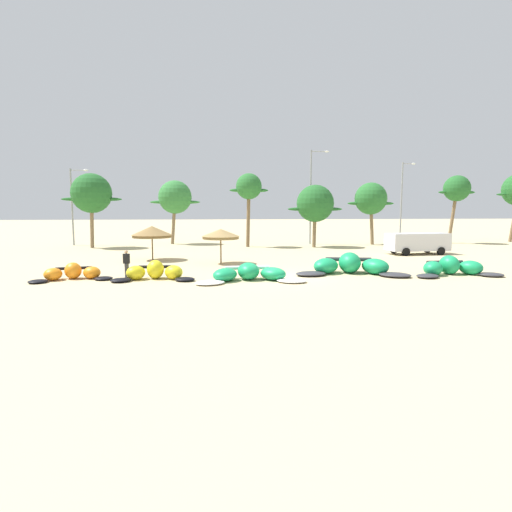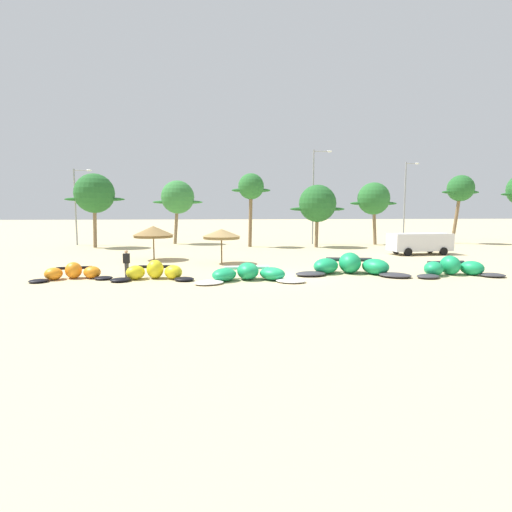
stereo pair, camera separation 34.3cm
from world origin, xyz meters
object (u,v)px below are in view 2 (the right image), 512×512
object	(u,v)px
lamppost_west	(77,202)
palm_center_right	(374,199)
palm_left	(178,198)
palm_leftmost	(94,194)
palm_left_of_gap	(251,188)
lamppost_east_center	(406,198)
palm_center_left	(317,204)
lamppost_west_center	(315,192)
palm_right_of_gap	(461,189)
beach_umbrella_near_van	(153,232)
person_near_kites	(127,264)
kite_far_left	(73,273)
kite_left_of_center	(248,274)
kite_right_of_center	(453,268)
beach_umbrella_middle	(221,234)
parked_van	(418,242)
kite_left	(154,272)
kite_center	(350,266)

from	to	relation	value
lamppost_west	palm_center_right	bearing A→B (deg)	-4.07
palm_left	palm_leftmost	bearing A→B (deg)	-153.87
palm_left_of_gap	lamppost_east_center	world-z (taller)	lamppost_east_center
palm_center_left	lamppost_west_center	bearing A→B (deg)	82.14
palm_center_left	palm_right_of_gap	size ratio (longest dim) A/B	0.83
beach_umbrella_near_van	person_near_kites	size ratio (longest dim) A/B	1.93
palm_right_of_gap	palm_left	bearing A→B (deg)	175.60
kite_far_left	kite_left_of_center	xyz separation A→B (m)	(9.89, -1.35, 0.01)
kite_right_of_center	palm_leftmost	bearing A→B (deg)	142.38
palm_center_right	kite_far_left	bearing A→B (deg)	-140.82
beach_umbrella_middle	lamppost_west	world-z (taller)	lamppost_west
palm_leftmost	lamppost_west	size ratio (longest dim) A/B	0.91
parked_van	lamppost_west	size ratio (longest dim) A/B	0.66
beach_umbrella_near_van	palm_center_left	bearing A→B (deg)	32.34
beach_umbrella_near_van	palm_center_left	xyz separation A→B (m)	(15.23, 9.65, 2.27)
kite_left	beach_umbrella_near_van	distance (m)	9.39
kite_left	palm_left_of_gap	distance (m)	21.57
kite_center	kite_right_of_center	world-z (taller)	kite_center
kite_right_of_center	person_near_kites	size ratio (longest dim) A/B	3.50
kite_center	beach_umbrella_middle	xyz separation A→B (m)	(-7.82, 5.61, 1.67)
kite_left	palm_left	xyz separation A→B (m)	(-0.91, 24.07, 4.81)
kite_far_left	person_near_kites	distance (m)	2.99
beach_umbrella_middle	lamppost_west_center	bearing A→B (deg)	56.41
parked_van	palm_left	size ratio (longest dim) A/B	0.77
kite_center	beach_umbrella_middle	world-z (taller)	beach_umbrella_middle
beach_umbrella_middle	lamppost_east_center	size ratio (longest dim) A/B	0.29
palm_left_of_gap	lamppost_west	world-z (taller)	lamppost_west
kite_left	parked_van	world-z (taller)	parked_van
parked_van	palm_left_of_gap	world-z (taller)	palm_left_of_gap
kite_center	person_near_kites	world-z (taller)	person_near_kites
palm_center_right	kite_left_of_center	bearing A→B (deg)	-125.02
palm_center_left	parked_van	bearing A→B (deg)	-47.25
palm_left	lamppost_west	distance (m)	10.78
kite_right_of_center	palm_left	world-z (taller)	palm_left
lamppost_west_center	lamppost_east_center	size ratio (longest dim) A/B	1.11
kite_far_left	palm_right_of_gap	distance (m)	41.79
palm_center_right	lamppost_west_center	xyz separation A→B (m)	(-6.34, 1.20, 0.76)
lamppost_east_center	palm_center_right	bearing A→B (deg)	-148.01
beach_umbrella_near_van	lamppost_west_center	distance (m)	20.79
kite_left_of_center	lamppost_east_center	bearing A→B (deg)	50.81
palm_center_left	palm_center_right	distance (m)	7.21
palm_center_left	lamppost_west	bearing A→B (deg)	169.80
palm_center_right	palm_right_of_gap	size ratio (longest dim) A/B	0.88
kite_right_of_center	palm_leftmost	xyz separation A→B (m)	(-26.46, 20.39, 5.04)
kite_far_left	palm_left	size ratio (longest dim) A/B	0.63
palm_left_of_gap	lamppost_west	bearing A→B (deg)	168.62
beach_umbrella_middle	palm_left	distance (m)	18.47
kite_right_of_center	beach_umbrella_near_van	distance (m)	21.24
beach_umbrella_near_van	beach_umbrella_middle	xyz separation A→B (m)	(5.25, -2.62, -0.05)
parked_van	lamppost_west_center	size ratio (longest dim) A/B	0.53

